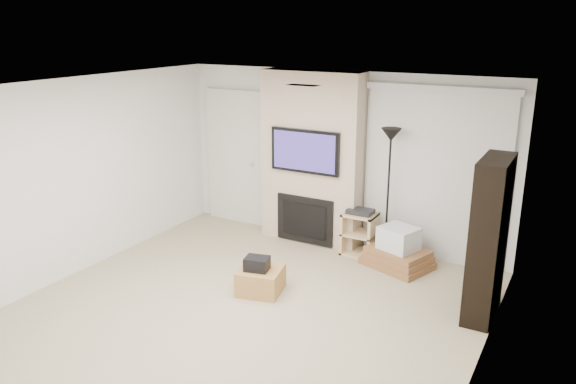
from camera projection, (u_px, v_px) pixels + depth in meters
The scene contains 15 objects.
floor at pixel (235, 319), 6.18m from camera, with size 5.00×5.50×0.00m, color tan.
ceiling at pixel (228, 91), 5.45m from camera, with size 5.00×5.50×0.00m, color white.
wall_back at pixel (340, 158), 8.12m from camera, with size 5.00×2.50×0.00m, color white.
wall_left at pixel (66, 180), 6.98m from camera, with size 5.50×2.50×0.00m, color white.
wall_right at pixel (481, 260), 4.66m from camera, with size 5.50×2.50×0.00m, color white.
hvac_vent at pixel (303, 85), 5.94m from camera, with size 0.35×0.18×0.01m, color silver.
ottoman at pixel (261, 280), 6.78m from camera, with size 0.50×0.50×0.30m, color #AF7D41.
black_bag at pixel (257, 264), 6.69m from camera, with size 0.28×0.22×0.16m, color black.
fireplace_wall at pixel (312, 159), 8.11m from camera, with size 1.50×0.47×2.50m.
entry_door at pixel (236, 158), 8.98m from camera, with size 1.02×0.11×2.14m.
vertical_blinds at pixel (435, 169), 7.42m from camera, with size 1.98×0.10×2.37m.
floor_lamp at pixel (390, 157), 7.42m from camera, with size 0.27×0.27×1.81m.
av_stand at pixel (360, 231), 7.84m from camera, with size 0.45×0.38×0.66m.
box_stack at pixel (398, 252), 7.46m from camera, with size 0.99×0.86×0.56m.
bookshelf at pixel (489, 239), 6.03m from camera, with size 0.30×0.80×1.80m.
Camera 1 is at (3.18, -4.53, 3.14)m, focal length 35.00 mm.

